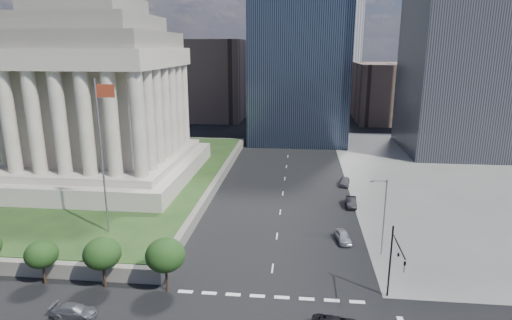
# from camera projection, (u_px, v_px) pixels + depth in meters

# --- Properties ---
(ground) EXTENTS (500.00, 500.00, 0.00)m
(ground) POSITION_uv_depth(u_px,v_px,m) (291.00, 135.00, 127.79)
(ground) COLOR black
(ground) RESTS_ON ground
(plaza_terrace) EXTENTS (66.00, 70.00, 1.80)m
(plaza_terrace) POSITION_uv_depth(u_px,v_px,m) (55.00, 176.00, 84.11)
(plaza_terrace) COLOR #666057
(plaza_terrace) RESTS_ON ground
(plaza_lawn) EXTENTS (64.00, 68.00, 0.10)m
(plaza_lawn) POSITION_uv_depth(u_px,v_px,m) (54.00, 171.00, 83.86)
(plaza_lawn) COLOR #1C3817
(plaza_lawn) RESTS_ON plaza_terrace
(war_memorial) EXTENTS (34.00, 34.00, 39.00)m
(war_memorial) POSITION_uv_depth(u_px,v_px,m) (93.00, 71.00, 75.80)
(war_memorial) COLOR gray
(war_memorial) RESTS_ON plaza_lawn
(flagpole) EXTENTS (2.52, 0.24, 20.00)m
(flagpole) POSITION_uv_depth(u_px,v_px,m) (102.00, 149.00, 53.62)
(flagpole) COLOR slate
(flagpole) RESTS_ON plaza_lawn
(midrise_glass) EXTENTS (26.00, 26.00, 60.00)m
(midrise_glass) POSITION_uv_depth(u_px,v_px,m) (300.00, 30.00, 115.08)
(midrise_glass) COLOR black
(midrise_glass) RESTS_ON ground
(building_filler_ne) EXTENTS (20.00, 30.00, 20.00)m
(building_filler_ne) POSITION_uv_depth(u_px,v_px,m) (384.00, 92.00, 150.79)
(building_filler_ne) COLOR brown
(building_filler_ne) RESTS_ON ground
(building_filler_nw) EXTENTS (24.00, 30.00, 28.00)m
(building_filler_nw) POSITION_uv_depth(u_px,v_px,m) (212.00, 79.00, 156.10)
(building_filler_nw) COLOR brown
(building_filler_nw) RESTS_ON ground
(traffic_signal_ne) EXTENTS (0.30, 5.74, 8.00)m
(traffic_signal_ne) POSITION_uv_depth(u_px,v_px,m) (395.00, 259.00, 42.23)
(traffic_signal_ne) COLOR black
(traffic_signal_ne) RESTS_ON ground
(street_lamp_north) EXTENTS (2.13, 0.22, 10.00)m
(street_lamp_north) POSITION_uv_depth(u_px,v_px,m) (383.00, 213.00, 52.90)
(street_lamp_north) COLOR slate
(street_lamp_north) RESTS_ON ground
(suv_grey) EXTENTS (1.83, 4.49, 1.30)m
(suv_grey) POSITION_uv_depth(u_px,v_px,m) (74.00, 311.00, 41.61)
(suv_grey) COLOR #4F5056
(suv_grey) RESTS_ON ground
(parked_sedan_near) EXTENTS (4.39, 2.29, 1.43)m
(parked_sedan_near) POSITION_uv_depth(u_px,v_px,m) (343.00, 237.00, 57.77)
(parked_sedan_near) COLOR #9FA0A7
(parked_sedan_near) RESTS_ON ground
(parked_sedan_mid) EXTENTS (1.78, 4.64, 1.51)m
(parked_sedan_mid) POSITION_uv_depth(u_px,v_px,m) (351.00, 202.00, 70.48)
(parked_sedan_mid) COLOR black
(parked_sedan_mid) RESTS_ON ground
(parked_sedan_far) EXTENTS (2.36, 4.57, 1.49)m
(parked_sedan_far) POSITION_uv_depth(u_px,v_px,m) (345.00, 182.00, 81.25)
(parked_sedan_far) COLOR #4F5055
(parked_sedan_far) RESTS_ON ground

